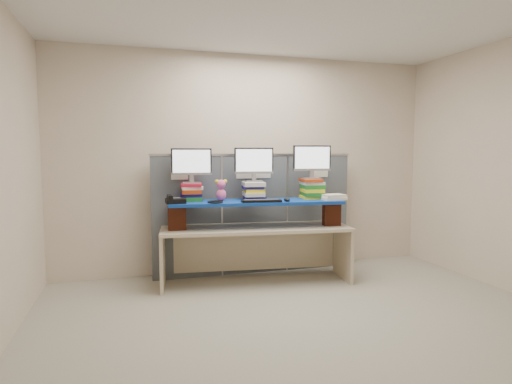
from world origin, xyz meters
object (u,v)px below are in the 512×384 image
object	(u,v)px
monitor_left	(192,163)
monitor_right	(312,160)
blue_board	(256,202)
monitor_center	(254,163)
desk_phone	(175,200)
keyboard	(261,201)
desk	(256,238)

from	to	relation	value
monitor_left	monitor_right	size ratio (longest dim) A/B	1.00
blue_board	monitor_center	bearing A→B (deg)	92.50
monitor_left	monitor_center	distance (m)	0.73
monitor_center	desk_phone	world-z (taller)	monitor_center
monitor_center	keyboard	distance (m)	0.51
monitor_left	desk_phone	distance (m)	0.50
monitor_left	monitor_center	xyz separation A→B (m)	(0.73, -0.09, 0.01)
monitor_right	keyboard	world-z (taller)	monitor_right
desk	monitor_right	bearing A→B (deg)	9.46
desk	blue_board	world-z (taller)	blue_board
monitor_left	monitor_center	bearing A→B (deg)	-0.00
desk	keyboard	xyz separation A→B (m)	(0.02, -0.16, 0.46)
monitor_right	keyboard	size ratio (longest dim) A/B	1.00
desk	monitor_center	bearing A→B (deg)	92.50
monitor_right	monitor_left	bearing A→B (deg)	-180.00
keyboard	monitor_right	bearing A→B (deg)	22.88
blue_board	desk	bearing A→B (deg)	-79.71
desk	keyboard	size ratio (longest dim) A/B	4.85
monitor_right	desk_phone	world-z (taller)	monitor_right
monitor_left	keyboard	world-z (taller)	monitor_left
blue_board	monitor_center	distance (m)	0.48
monitor_center	desk_phone	size ratio (longest dim) A/B	2.15
monitor_left	blue_board	bearing A→B (deg)	-9.09
monitor_left	monitor_center	size ratio (longest dim) A/B	1.00
blue_board	monitor_center	world-z (taller)	monitor_center
desk	desk_phone	xyz separation A→B (m)	(-0.94, -0.01, 0.48)
blue_board	monitor_left	world-z (taller)	monitor_left
desk	keyboard	bearing A→B (deg)	-77.43
desk	monitor_right	xyz separation A→B (m)	(0.72, 0.03, 0.92)
desk_phone	monitor_center	bearing A→B (deg)	5.72
desk	desk_phone	world-z (taller)	desk_phone
desk	blue_board	distance (m)	0.43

